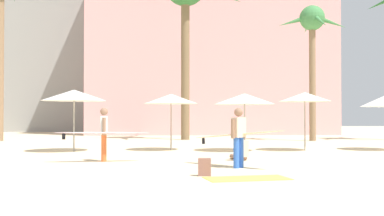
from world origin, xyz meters
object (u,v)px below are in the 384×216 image
(cafe_umbrella_0, at_px, (74,95))
(person_mid_center, at_px, (103,132))
(cafe_umbrella_5, at_px, (244,99))
(cafe_umbrella_3, at_px, (171,99))
(person_near_right, at_px, (240,150))
(backpack, at_px, (205,167))
(palm_tree_left, at_px, (312,32))
(beach_towel, at_px, (247,178))
(cafe_umbrella_4, at_px, (305,97))
(person_far_right, at_px, (238,135))

(cafe_umbrella_0, xyz_separation_m, person_mid_center, (1.69, -4.38, -1.34))
(cafe_umbrella_5, height_order, person_mid_center, cafe_umbrella_5)
(cafe_umbrella_3, height_order, cafe_umbrella_5, cafe_umbrella_3)
(cafe_umbrella_0, relative_size, person_mid_center, 0.88)
(person_near_right, bearing_deg, cafe_umbrella_5, -18.46)
(backpack, xyz_separation_m, person_mid_center, (-2.80, 3.72, 0.71))
(palm_tree_left, bearing_deg, cafe_umbrella_5, -124.88)
(cafe_umbrella_5, height_order, person_near_right, cafe_umbrella_5)
(backpack, bearing_deg, palm_tree_left, -19.26)
(beach_towel, bearing_deg, cafe_umbrella_4, 64.72)
(cafe_umbrella_4, bearing_deg, palm_tree_left, 69.39)
(cafe_umbrella_3, bearing_deg, beach_towel, -80.67)
(palm_tree_left, distance_m, person_mid_center, 16.77)
(cafe_umbrella_3, xyz_separation_m, person_near_right, (2.10, -4.58, -1.82))
(cafe_umbrella_4, xyz_separation_m, person_far_right, (-3.82, -6.15, -1.31))
(beach_towel, height_order, backpack, backpack)
(cafe_umbrella_5, bearing_deg, palm_tree_left, 55.12)
(cafe_umbrella_4, xyz_separation_m, person_near_right, (-3.38, -4.00, -1.89))
(cafe_umbrella_4, relative_size, person_near_right, 2.48)
(person_mid_center, bearing_deg, palm_tree_left, 40.59)
(palm_tree_left, xyz_separation_m, cafe_umbrella_4, (-2.87, -7.64, -4.12))
(backpack, xyz_separation_m, person_near_right, (1.52, 3.91, 0.11))
(cafe_umbrella_3, bearing_deg, cafe_umbrella_0, -174.22)
(cafe_umbrella_4, xyz_separation_m, person_mid_center, (-7.70, -4.19, -1.30))
(cafe_umbrella_5, bearing_deg, cafe_umbrella_3, 166.89)
(palm_tree_left, distance_m, person_near_right, 14.52)
(cafe_umbrella_5, bearing_deg, person_mid_center, -141.70)
(person_mid_center, bearing_deg, cafe_umbrella_4, 20.92)
(cafe_umbrella_4, xyz_separation_m, beach_towel, (-4.00, -8.46, -2.20))
(person_far_right, bearing_deg, person_near_right, 124.48)
(cafe_umbrella_0, relative_size, cafe_umbrella_5, 1.05)
(person_near_right, bearing_deg, cafe_umbrella_3, 18.57)
(cafe_umbrella_3, bearing_deg, person_far_right, -76.11)
(palm_tree_left, bearing_deg, beach_towel, -113.10)
(beach_towel, distance_m, person_far_right, 2.49)
(cafe_umbrella_4, xyz_separation_m, backpack, (-4.91, -7.91, -2.01))
(cafe_umbrella_3, bearing_deg, person_near_right, -65.38)
(palm_tree_left, bearing_deg, cafe_umbrella_4, -110.61)
(cafe_umbrella_5, bearing_deg, beach_towel, -99.98)
(backpack, bearing_deg, cafe_umbrella_5, -9.64)
(backpack, distance_m, person_far_right, 2.18)
(palm_tree_left, distance_m, backpack, 18.44)
(cafe_umbrella_0, height_order, person_near_right, cafe_umbrella_0)
(cafe_umbrella_0, bearing_deg, person_near_right, -34.90)
(beach_towel, relative_size, backpack, 4.45)
(cafe_umbrella_4, bearing_deg, person_far_right, -121.86)
(cafe_umbrella_3, bearing_deg, backpack, -86.11)
(cafe_umbrella_0, distance_m, cafe_umbrella_3, 3.93)
(person_far_right, bearing_deg, person_mid_center, -160.81)
(palm_tree_left, distance_m, cafe_umbrella_0, 14.92)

